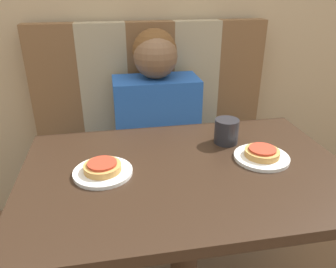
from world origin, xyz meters
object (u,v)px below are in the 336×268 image
drinking_cup (226,131)px  pizza_left (102,167)px  pizza_right (262,152)px  plate_right (261,157)px  plate_left (103,172)px  person (156,100)px

drinking_cup → pizza_left: bearing=-162.5°
pizza_right → drinking_cup: size_ratio=1.27×
plate_right → drinking_cup: 0.17m
pizza_left → plate_left: bearing=90.0°
pizza_left → plate_right: bearing=0.0°
person → pizza_right: 0.70m
plate_right → plate_left: bearing=180.0°
person → drinking_cup: (0.19, -0.51, 0.04)m
person → plate_right: person is taller
pizza_left → drinking_cup: (0.45, 0.14, 0.02)m
plate_left → drinking_cup: bearing=17.5°
plate_left → plate_right: bearing=0.0°
plate_right → pizza_right: size_ratio=1.59×
person → plate_right: (0.26, -0.65, 0.00)m
person → plate_left: bearing=-112.1°
plate_left → plate_right: size_ratio=1.00×
plate_right → pizza_left: bearing=-180.0°
person → drinking_cup: 0.54m
person → drinking_cup: size_ratio=7.42×
plate_left → pizza_right: bearing=-0.0°
plate_right → pizza_left: (-0.53, -0.00, 0.02)m
plate_left → pizza_right: (0.53, -0.00, 0.02)m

